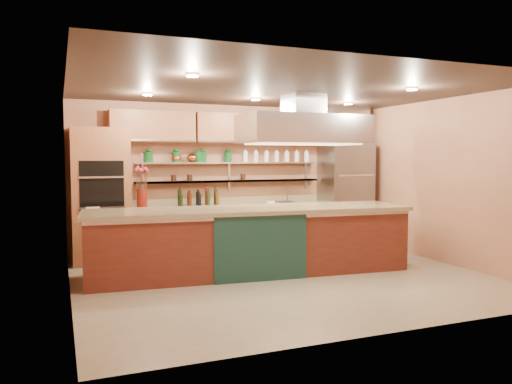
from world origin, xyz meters
name	(u,v)px	position (x,y,z in m)	size (l,w,h in m)	color
floor	(285,279)	(0.00, 0.00, -0.01)	(6.00, 5.00, 0.02)	gray
ceiling	(286,89)	(0.00, 0.00, 2.80)	(6.00, 5.00, 0.02)	black
wall_back	(231,178)	(0.00, 2.50, 1.40)	(6.00, 0.04, 2.80)	#AE7352
wall_front	(391,198)	(0.00, -2.50, 1.40)	(6.00, 0.04, 2.80)	#AE7352
wall_left	(68,190)	(-3.00, 0.00, 1.40)	(0.04, 5.00, 2.80)	#AE7352
wall_right	(446,181)	(3.00, 0.00, 1.40)	(0.04, 5.00, 2.80)	#AE7352
oven_stack	(101,196)	(-2.45, 2.18, 1.15)	(0.95, 0.64, 2.30)	#965936
refrigerator	(345,194)	(2.35, 2.14, 1.05)	(0.95, 0.72, 2.10)	gray
back_counter	(234,228)	(-0.05, 2.20, 0.47)	(3.84, 0.64, 0.93)	tan
wall_shelf_lower	(231,181)	(-0.05, 2.37, 1.35)	(3.60, 0.26, 0.03)	silver
wall_shelf_upper	(231,163)	(-0.05, 2.37, 1.70)	(3.60, 0.26, 0.03)	silver
upper_cabinets	(234,128)	(0.00, 2.32, 2.35)	(4.60, 0.36, 0.55)	#965936
range_hood	(303,129)	(0.55, 0.51, 2.25)	(2.00, 1.00, 0.45)	silver
ceiling_downlights	(280,92)	(0.00, 0.20, 2.77)	(4.00, 2.80, 0.02)	#FFE5A5
island	(251,241)	(-0.35, 0.51, 0.51)	(4.91, 1.07, 1.02)	maroon
flower_vase	(142,198)	(-1.76, 2.15, 1.09)	(0.18, 0.18, 0.32)	maroon
oil_bottle_cluster	(199,198)	(-0.74, 2.15, 1.06)	(0.80, 0.23, 0.26)	black
kitchen_scale	(270,201)	(0.68, 2.15, 0.97)	(0.14, 0.11, 0.08)	white
bar_faucet	(287,197)	(1.09, 2.25, 1.03)	(0.03, 0.03, 0.20)	white
copper_kettle	(192,158)	(-0.80, 2.37, 1.79)	(0.20, 0.20, 0.16)	#BA5E2B
green_canister	(198,157)	(-0.68, 2.37, 1.81)	(0.16, 0.16, 0.20)	#0E4419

